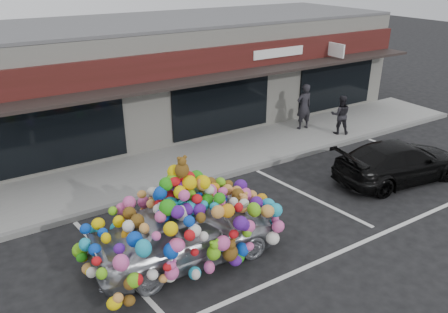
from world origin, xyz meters
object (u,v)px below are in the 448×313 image
toy_car (185,226)px  pedestrian_a (304,107)px  pedestrian_b (340,115)px  black_sedan (399,161)px

toy_car → pedestrian_a: size_ratio=2.49×
pedestrian_a → pedestrian_b: pedestrian_a is taller
toy_car → pedestrian_b: bearing=-63.5°
pedestrian_a → toy_car: bearing=36.5°
toy_car → pedestrian_b: 9.53m
black_sedan → pedestrian_a: bearing=4.2°
toy_car → pedestrian_b: (8.74, 3.80, 0.03)m
toy_car → pedestrian_a: (7.88, 4.98, 0.18)m
black_sedan → pedestrian_a: (0.29, 4.87, 0.44)m
pedestrian_b → toy_car: bearing=59.3°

